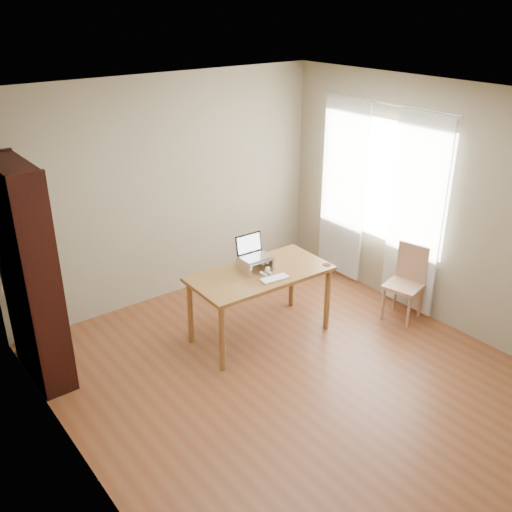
{
  "coord_description": "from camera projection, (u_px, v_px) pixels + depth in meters",
  "views": [
    {
      "loc": [
        -3.01,
        -3.32,
        3.33
      ],
      "look_at": [
        0.15,
        0.8,
        0.96
      ],
      "focal_mm": 40.0,
      "sensor_mm": 36.0,
      "label": 1
    }
  ],
  "objects": [
    {
      "name": "curtains",
      "position": [
        377.0,
        201.0,
        6.6
      ],
      "size": [
        0.03,
        1.9,
        2.25
      ],
      "color": "white",
      "rests_on": "ground"
    },
    {
      "name": "chair",
      "position": [
        408.0,
        280.0,
        6.32
      ],
      "size": [
        0.46,
        0.46,
        0.85
      ],
      "rotation": [
        0.0,
        0.0,
        0.24
      ],
      "color": "tan",
      "rests_on": "ground"
    },
    {
      "name": "laptop",
      "position": [
        252.0,
        251.0,
        5.87
      ],
      "size": [
        0.31,
        0.27,
        0.22
      ],
      "rotation": [
        0.0,
        0.0,
        -0.03
      ],
      "color": "silver",
      "rests_on": "laptop_stand"
    },
    {
      "name": "coaster",
      "position": [
        327.0,
        265.0,
        6.0
      ],
      "size": [
        0.09,
        0.09,
        0.01
      ],
      "primitive_type": "cylinder",
      "color": "#532B1C",
      "rests_on": "desk"
    },
    {
      "name": "desk",
      "position": [
        260.0,
        280.0,
        5.89
      ],
      "size": [
        1.49,
        0.78,
        0.75
      ],
      "rotation": [
        0.0,
        0.0,
        -0.03
      ],
      "color": "brown",
      "rests_on": "ground"
    },
    {
      "name": "keyboard",
      "position": [
        275.0,
        279.0,
        5.69
      ],
      "size": [
        0.32,
        0.17,
        0.02
      ],
      "rotation": [
        0.0,
        0.0,
        -0.12
      ],
      "color": "silver",
      "rests_on": "desk"
    },
    {
      "name": "room",
      "position": [
        300.0,
        253.0,
        4.93
      ],
      "size": [
        4.04,
        4.54,
        2.64
      ],
      "color": "brown",
      "rests_on": "ground"
    },
    {
      "name": "cat",
      "position": [
        254.0,
        262.0,
        5.9
      ],
      "size": [
        0.26,
        0.49,
        0.16
      ],
      "rotation": [
        0.0,
        0.0,
        0.03
      ],
      "color": "#4E463D",
      "rests_on": "desk"
    },
    {
      "name": "bookshelf",
      "position": [
        30.0,
        275.0,
        5.11
      ],
      "size": [
        0.3,
        0.9,
        2.1
      ],
      "color": "black",
      "rests_on": "ground"
    },
    {
      "name": "laptop_stand",
      "position": [
        256.0,
        262.0,
        5.87
      ],
      "size": [
        0.32,
        0.25,
        0.13
      ],
      "rotation": [
        0.0,
        0.0,
        -0.03
      ],
      "color": "silver",
      "rests_on": "desk"
    }
  ]
}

